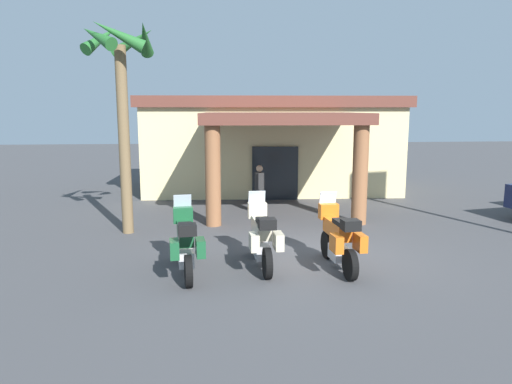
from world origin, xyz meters
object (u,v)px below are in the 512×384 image
motorcycle_orange (339,238)px  motorcycle_green (186,243)px  pedestrian (259,186)px  motorcycle_cream (262,237)px  motel_building (270,143)px  palm_tree_roadside (121,77)px

motorcycle_orange → motorcycle_green: bearing=87.4°
motorcycle_green → pedestrian: 6.40m
pedestrian → motorcycle_cream: bearing=94.4°
motorcycle_cream → motorcycle_orange: (1.68, -0.28, 0.00)m
motel_building → motorcycle_green: (-3.22, -11.02, -1.38)m
motel_building → pedestrian: size_ratio=6.71×
pedestrian → palm_tree_roadside: palm_tree_roadside is taller
motorcycle_green → pedestrian: pedestrian is taller
palm_tree_roadside → motorcycle_cream: bearing=-44.2°
motorcycle_green → motorcycle_cream: 1.72m
pedestrian → palm_tree_roadside: (-4.05, -2.23, 3.43)m
motel_building → motorcycle_orange: motel_building is taller
motel_building → palm_tree_roadside: bearing=-122.1°
motel_building → motorcycle_cream: motel_building is taller
motorcycle_green → pedestrian: bearing=-26.5°
motorcycle_green → motorcycle_orange: bearing=-95.0°
palm_tree_roadside → motorcycle_orange: bearing=-35.5°
motorcycle_green → motel_building: bearing=-22.5°
motorcycle_cream → palm_tree_roadside: (-3.52, 3.43, 3.69)m
motorcycle_cream → palm_tree_roadside: bearing=43.5°
motorcycle_green → motorcycle_cream: size_ratio=1.00×
motorcycle_cream → motorcycle_orange: bearing=-101.7°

